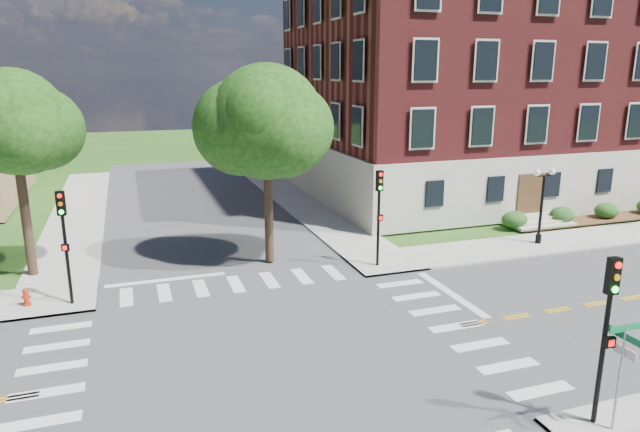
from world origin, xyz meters
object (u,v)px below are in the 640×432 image
object	(u,v)px
traffic_signal_ne	(379,206)
traffic_signal_nw	(64,233)
traffic_signal_se	(607,320)
fire_hydrant	(26,298)
street_sign_pole	(623,356)
twin_lamp_west	(542,202)

from	to	relation	value
traffic_signal_ne	traffic_signal_nw	bearing A→B (deg)	-178.97
traffic_signal_se	fire_hydrant	size ratio (longest dim) A/B	6.40
street_sign_pole	traffic_signal_ne	bearing A→B (deg)	91.90
twin_lamp_west	fire_hydrant	size ratio (longest dim) A/B	5.64
traffic_signal_nw	twin_lamp_west	bearing A→B (deg)	1.89
fire_hydrant	traffic_signal_ne	bearing A→B (deg)	-0.38
traffic_signal_ne	twin_lamp_west	xyz separation A→B (m)	(10.17, 0.55, -0.66)
fire_hydrant	street_sign_pole	bearing A→B (deg)	-41.49
traffic_signal_ne	fire_hydrant	distance (m)	16.09
twin_lamp_west	traffic_signal_nw	bearing A→B (deg)	-178.11
traffic_signal_nw	street_sign_pole	size ratio (longest dim) A/B	1.55
twin_lamp_west	street_sign_pole	distance (m)	17.77
twin_lamp_west	traffic_signal_se	bearing A→B (deg)	-124.45
traffic_signal_se	traffic_signal_nw	xyz separation A→B (m)	(-14.35, 13.67, 0.00)
traffic_signal_se	traffic_signal_ne	xyz separation A→B (m)	(-0.24, 13.93, 0.00)
traffic_signal_nw	street_sign_pole	bearing A→B (deg)	-44.02
traffic_signal_ne	traffic_signal_nw	size ratio (longest dim) A/B	1.00
traffic_signal_se	street_sign_pole	world-z (taller)	traffic_signal_se
traffic_signal_nw	fire_hydrant	size ratio (longest dim) A/B	6.40
street_sign_pole	fire_hydrant	size ratio (longest dim) A/B	4.13
traffic_signal_nw	fire_hydrant	xyz separation A→B (m)	(-1.75, 0.36, -2.72)
street_sign_pole	fire_hydrant	bearing A→B (deg)	138.51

